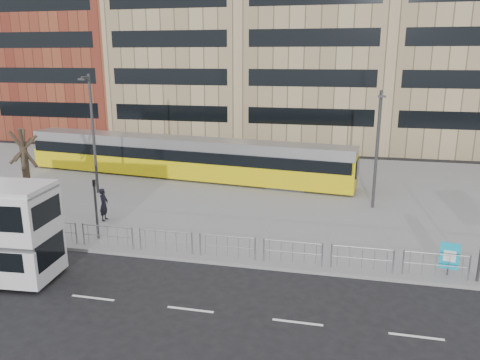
% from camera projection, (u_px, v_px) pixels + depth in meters
% --- Properties ---
extents(ground, '(120.00, 120.00, 0.00)m').
position_uv_depth(ground, '(177.00, 260.00, 21.64)').
color(ground, black).
rests_on(ground, ground).
extents(plaza, '(64.00, 24.00, 0.15)m').
position_uv_depth(plaza, '(235.00, 189.00, 32.94)').
color(plaza, gray).
rests_on(plaza, ground).
extents(kerb, '(64.00, 0.25, 0.17)m').
position_uv_depth(kerb, '(177.00, 259.00, 21.67)').
color(kerb, gray).
rests_on(kerb, ground).
extents(building_row, '(70.40, 18.40, 31.20)m').
position_uv_depth(building_row, '(296.00, 20.00, 50.34)').
color(building_row, brown).
rests_on(building_row, ground).
extents(pedestrian_barrier, '(32.07, 0.07, 1.10)m').
position_uv_depth(pedestrian_barrier, '(221.00, 240.00, 21.44)').
color(pedestrian_barrier, '#9A9DA2').
rests_on(pedestrian_barrier, plaza).
extents(road_markings, '(62.00, 0.12, 0.01)m').
position_uv_depth(road_markings, '(165.00, 306.00, 17.65)').
color(road_markings, white).
rests_on(road_markings, ground).
extents(tram, '(26.06, 5.50, 3.06)m').
position_uv_depth(tram, '(183.00, 158.00, 35.59)').
color(tram, '#CEB80B').
rests_on(tram, plaza).
extents(ad_panel, '(0.77, 0.23, 1.46)m').
position_uv_depth(ad_panel, '(449.00, 256.00, 19.65)').
color(ad_panel, '#2D2D30').
rests_on(ad_panel, plaza).
extents(pedestrian, '(0.52, 0.72, 1.87)m').
position_uv_depth(pedestrian, '(104.00, 204.00, 26.30)').
color(pedestrian, black).
rests_on(pedestrian, plaza).
extents(traffic_light_west, '(0.23, 0.25, 3.10)m').
position_uv_depth(traffic_light_west, '(95.00, 201.00, 23.38)').
color(traffic_light_west, '#2D2D30').
rests_on(traffic_light_west, plaza).
extents(lamp_post_west, '(0.45, 1.04, 7.92)m').
position_uv_depth(lamp_post_west, '(93.00, 130.00, 30.73)').
color(lamp_post_west, '#2D2D30').
rests_on(lamp_post_west, plaza).
extents(lamp_post_east, '(0.45, 1.04, 7.12)m').
position_uv_depth(lamp_post_east, '(377.00, 145.00, 27.72)').
color(lamp_post_east, '#2D2D30').
rests_on(lamp_post_east, plaza).
extents(bare_tree, '(4.43, 4.43, 7.03)m').
position_uv_depth(bare_tree, '(20.00, 125.00, 28.05)').
color(bare_tree, '#2E241A').
rests_on(bare_tree, plaza).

